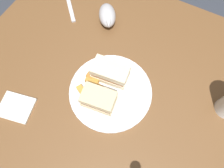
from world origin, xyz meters
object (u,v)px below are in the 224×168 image
object	(u,v)px
plate	(111,92)
gravy_boat	(107,16)
sandwich_half_right	(99,99)
sandwich_half_left	(110,72)
fork	(70,5)
napkin	(16,107)

from	to	relation	value
plate	gravy_boat	distance (m)	0.30
gravy_boat	sandwich_half_right	bearing A→B (deg)	113.98
plate	sandwich_half_left	bearing A→B (deg)	-61.76
plate	sandwich_half_left	distance (m)	0.07
plate	gravy_boat	size ratio (longest dim) A/B	2.23
plate	gravy_boat	bearing A→B (deg)	-59.44
sandwich_half_left	sandwich_half_right	xyz separation A→B (m)	(-0.01, 0.10, -0.00)
sandwich_half_right	sandwich_half_left	bearing A→B (deg)	-83.20
fork	gravy_boat	bearing A→B (deg)	-134.95
plate	sandwich_half_right	xyz separation A→B (m)	(0.01, 0.05, 0.04)
sandwich_half_right	gravy_boat	xyz separation A→B (m)	(0.14, -0.31, -0.00)
sandwich_half_right	fork	bearing A→B (deg)	-44.35
plate	fork	xyz separation A→B (m)	(0.34, -0.26, -0.00)
plate	fork	size ratio (longest dim) A/B	1.56
napkin	fork	size ratio (longest dim) A/B	0.61
sandwich_half_left	gravy_boat	world-z (taller)	sandwich_half_left
sandwich_half_right	gravy_boat	size ratio (longest dim) A/B	0.90
sandwich_half_left	sandwich_half_right	bearing A→B (deg)	96.80
gravy_boat	fork	distance (m)	0.19
plate	napkin	size ratio (longest dim) A/B	2.56
sandwich_half_left	sandwich_half_right	distance (m)	0.10
plate	sandwich_half_left	size ratio (longest dim) A/B	2.18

